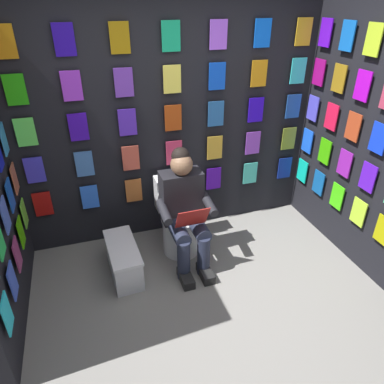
# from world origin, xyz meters

# --- Properties ---
(ground_plane) EXTENTS (30.00, 30.00, 0.00)m
(ground_plane) POSITION_xyz_m (0.00, 0.00, 0.00)
(ground_plane) COLOR gray
(display_wall_back) EXTENTS (3.23, 0.14, 2.45)m
(display_wall_back) POSITION_xyz_m (0.00, -1.66, 1.23)
(display_wall_back) COLOR black
(display_wall_back) RESTS_ON ground
(display_wall_left) EXTENTS (0.14, 1.61, 2.45)m
(display_wall_left) POSITION_xyz_m (-1.61, -0.80, 1.23)
(display_wall_left) COLOR black
(display_wall_left) RESTS_ON ground
(toilet) EXTENTS (0.41, 0.56, 0.77)m
(toilet) POSITION_xyz_m (0.06, -1.23, 0.33)
(toilet) COLOR white
(toilet) RESTS_ON ground
(person_reading) EXTENTS (0.53, 0.69, 1.19)m
(person_reading) POSITION_xyz_m (0.06, -1.00, 0.60)
(person_reading) COLOR black
(person_reading) RESTS_ON ground
(comic_longbox_near) EXTENTS (0.30, 0.66, 0.33)m
(comic_longbox_near) POSITION_xyz_m (0.69, -0.98, 0.17)
(comic_longbox_near) COLOR silver
(comic_longbox_near) RESTS_ON ground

